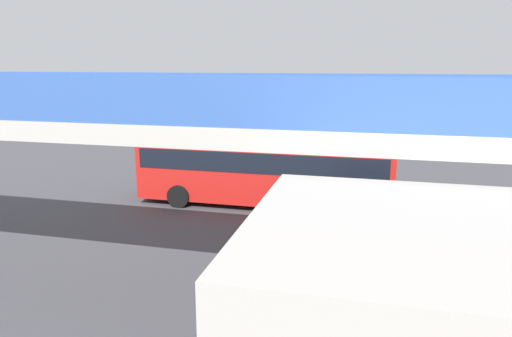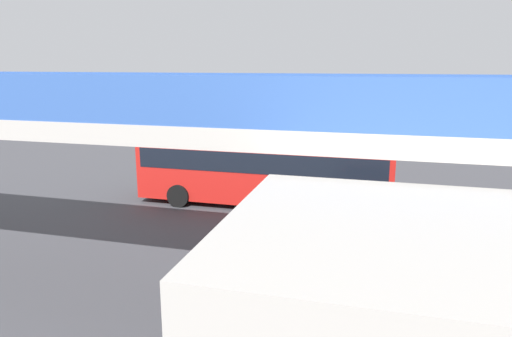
{
  "view_description": "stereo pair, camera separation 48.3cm",
  "coord_description": "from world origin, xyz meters",
  "views": [
    {
      "loc": [
        -4.23,
        21.3,
        6.47
      ],
      "look_at": [
        0.84,
        0.72,
        1.6
      ],
      "focal_mm": 32.45,
      "sensor_mm": 36.0,
      "label": 1
    },
    {
      "loc": [
        -4.69,
        21.18,
        6.47
      ],
      "look_at": [
        0.84,
        0.72,
        1.6
      ],
      "focal_mm": 32.45,
      "sensor_mm": 36.0,
      "label": 2
    }
  ],
  "objects": [
    {
      "name": "pedestrian",
      "position": [
        6.52,
        -3.16,
        0.89
      ],
      "size": [
        0.38,
        0.38,
        1.79
      ],
      "color": "#2D2D38",
      "rests_on": "ground"
    },
    {
      "name": "lane_dash_centre",
      "position": [
        2.0,
        -2.41,
        0.0
      ],
      "size": [
        2.0,
        0.2,
        0.01
      ],
      "primitive_type": "cube",
      "color": "silver",
      "rests_on": "ground"
    },
    {
      "name": "city_bus",
      "position": [
        0.37,
        1.21,
        1.88
      ],
      "size": [
        11.54,
        2.85,
        3.15
      ],
      "color": "red",
      "rests_on": "ground"
    },
    {
      "name": "lane_dash_right",
      "position": [
        6.0,
        -2.41,
        0.0
      ],
      "size": [
        2.0,
        0.2,
        0.01
      ],
      "primitive_type": "cube",
      "color": "silver",
      "rests_on": "ground"
    },
    {
      "name": "parked_van",
      "position": [
        -5.49,
        6.19,
        1.18
      ],
      "size": [
        4.8,
        2.17,
        2.05
      ],
      "color": "#B7BCC6",
      "rests_on": "ground"
    },
    {
      "name": "lane_dash_leftmost",
      "position": [
        -6.0,
        -2.41,
        0.0
      ],
      "size": [
        2.0,
        0.2,
        0.01
      ],
      "primitive_type": "cube",
      "color": "silver",
      "rests_on": "ground"
    },
    {
      "name": "pedestrian_overpass",
      "position": [
        0.0,
        10.62,
        4.58
      ],
      "size": [
        31.44,
        2.6,
        6.2
      ],
      "color": "#B2ADA5",
      "rests_on": "ground"
    },
    {
      "name": "lane_dash_left",
      "position": [
        -2.0,
        -2.41,
        0.0
      ],
      "size": [
        2.0,
        0.2,
        0.01
      ],
      "primitive_type": "cube",
      "color": "silver",
      "rests_on": "ground"
    },
    {
      "name": "ground",
      "position": [
        0.0,
        0.0,
        0.0
      ],
      "size": [
        80.0,
        80.0,
        0.0
      ],
      "primitive_type": "plane",
      "color": "#424247"
    },
    {
      "name": "bicycle_black",
      "position": [
        -7.39,
        4.06,
        0.37
      ],
      "size": [
        1.77,
        0.44,
        0.96
      ],
      "color": "black",
      "rests_on": "ground"
    }
  ]
}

